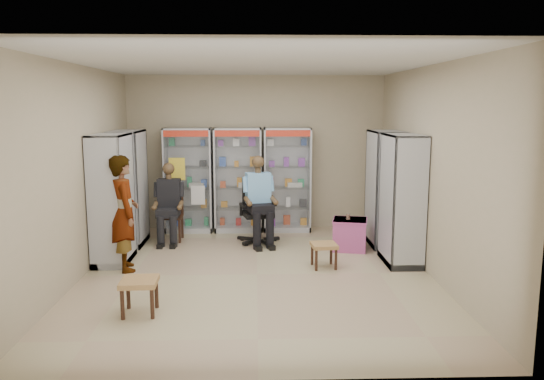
{
  "coord_description": "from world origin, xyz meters",
  "views": [
    {
      "loc": [
        -0.02,
        -7.41,
        2.45
      ],
      "look_at": [
        0.24,
        0.7,
        1.13
      ],
      "focal_mm": 35.0,
      "sensor_mm": 36.0,
      "label": 1
    }
  ],
  "objects_px": {
    "cabinet_right_near": "(402,200)",
    "standing_man": "(124,213)",
    "cabinet_back_left": "(189,180)",
    "wooden_chair": "(171,215)",
    "cabinet_back_mid": "(238,180)",
    "cabinet_back_right": "(287,180)",
    "pink_trunk": "(350,234)",
    "office_chair": "(258,211)",
    "woven_stool_a": "(324,255)",
    "seated_shopkeeper": "(258,203)",
    "woven_stool_b": "(140,296)",
    "cabinet_left_far": "(129,188)",
    "cabinet_left_near": "(112,199)",
    "cabinet_right_far": "(385,188)"
  },
  "relations": [
    {
      "from": "cabinet_left_far",
      "to": "office_chair",
      "type": "bearing_deg",
      "value": 90.67
    },
    {
      "from": "wooden_chair",
      "to": "standing_man",
      "type": "relative_size",
      "value": 0.55
    },
    {
      "from": "cabinet_back_left",
      "to": "office_chair",
      "type": "bearing_deg",
      "value": -34.24
    },
    {
      "from": "cabinet_right_far",
      "to": "cabinet_left_far",
      "type": "bearing_deg",
      "value": 87.43
    },
    {
      "from": "cabinet_back_mid",
      "to": "office_chair",
      "type": "relative_size",
      "value": 1.74
    },
    {
      "from": "cabinet_back_mid",
      "to": "cabinet_back_left",
      "type": "bearing_deg",
      "value": 180.0
    },
    {
      "from": "cabinet_back_mid",
      "to": "cabinet_back_right",
      "type": "xyz_separation_m",
      "value": [
        0.95,
        0.0,
        0.0
      ]
    },
    {
      "from": "cabinet_left_near",
      "to": "cabinet_back_mid",
      "type": "bearing_deg",
      "value": 137.2
    },
    {
      "from": "cabinet_back_right",
      "to": "cabinet_right_far",
      "type": "relative_size",
      "value": 1.0
    },
    {
      "from": "seated_shopkeeper",
      "to": "woven_stool_a",
      "type": "bearing_deg",
      "value": -69.46
    },
    {
      "from": "woven_stool_a",
      "to": "cabinet_right_near",
      "type": "bearing_deg",
      "value": 9.13
    },
    {
      "from": "cabinet_back_mid",
      "to": "office_chair",
      "type": "height_order",
      "value": "cabinet_back_mid"
    },
    {
      "from": "cabinet_back_left",
      "to": "wooden_chair",
      "type": "xyz_separation_m",
      "value": [
        -0.25,
        -0.73,
        -0.53
      ]
    },
    {
      "from": "cabinet_back_mid",
      "to": "cabinet_left_far",
      "type": "relative_size",
      "value": 1.0
    },
    {
      "from": "cabinet_back_left",
      "to": "cabinet_back_right",
      "type": "height_order",
      "value": "same"
    },
    {
      "from": "cabinet_right_near",
      "to": "office_chair",
      "type": "xyz_separation_m",
      "value": [
        -2.2,
        1.33,
        -0.42
      ]
    },
    {
      "from": "cabinet_back_left",
      "to": "woven_stool_a",
      "type": "height_order",
      "value": "cabinet_back_left"
    },
    {
      "from": "cabinet_left_far",
      "to": "woven_stool_b",
      "type": "height_order",
      "value": "cabinet_left_far"
    },
    {
      "from": "cabinet_back_mid",
      "to": "cabinet_back_right",
      "type": "bearing_deg",
      "value": 0.0
    },
    {
      "from": "cabinet_back_left",
      "to": "wooden_chair",
      "type": "distance_m",
      "value": 0.94
    },
    {
      "from": "cabinet_back_mid",
      "to": "office_chair",
      "type": "xyz_separation_m",
      "value": [
        0.38,
        -0.9,
        -0.42
      ]
    },
    {
      "from": "cabinet_back_left",
      "to": "cabinet_back_mid",
      "type": "height_order",
      "value": "same"
    },
    {
      "from": "cabinet_back_right",
      "to": "cabinet_left_near",
      "type": "xyz_separation_m",
      "value": [
        -2.83,
        -2.03,
        0.0
      ]
    },
    {
      "from": "cabinet_back_left",
      "to": "cabinet_left_near",
      "type": "relative_size",
      "value": 1.0
    },
    {
      "from": "cabinet_left_far",
      "to": "woven_stool_a",
      "type": "height_order",
      "value": "cabinet_left_far"
    },
    {
      "from": "cabinet_right_far",
      "to": "cabinet_left_near",
      "type": "xyz_separation_m",
      "value": [
        -4.46,
        -0.9,
        0.0
      ]
    },
    {
      "from": "cabinet_back_right",
      "to": "office_chair",
      "type": "bearing_deg",
      "value": -122.36
    },
    {
      "from": "seated_shopkeeper",
      "to": "standing_man",
      "type": "xyz_separation_m",
      "value": [
        -1.98,
        -1.48,
        0.13
      ]
    },
    {
      "from": "cabinet_back_right",
      "to": "pink_trunk",
      "type": "height_order",
      "value": "cabinet_back_right"
    },
    {
      "from": "cabinet_right_far",
      "to": "cabinet_right_near",
      "type": "height_order",
      "value": "same"
    },
    {
      "from": "cabinet_left_near",
      "to": "wooden_chair",
      "type": "xyz_separation_m",
      "value": [
        0.68,
        1.3,
        -0.53
      ]
    },
    {
      "from": "office_chair",
      "to": "woven_stool_a",
      "type": "relative_size",
      "value": 3.09
    },
    {
      "from": "seated_shopkeeper",
      "to": "office_chair",
      "type": "bearing_deg",
      "value": 76.69
    },
    {
      "from": "cabinet_right_near",
      "to": "standing_man",
      "type": "height_order",
      "value": "cabinet_right_near"
    },
    {
      "from": "cabinet_right_far",
      "to": "seated_shopkeeper",
      "type": "relative_size",
      "value": 1.37
    },
    {
      "from": "cabinet_right_far",
      "to": "wooden_chair",
      "type": "relative_size",
      "value": 2.13
    },
    {
      "from": "seated_shopkeeper",
      "to": "standing_man",
      "type": "relative_size",
      "value": 0.85
    },
    {
      "from": "cabinet_back_mid",
      "to": "woven_stool_a",
      "type": "height_order",
      "value": "cabinet_back_mid"
    },
    {
      "from": "wooden_chair",
      "to": "woven_stool_a",
      "type": "xyz_separation_m",
      "value": [
        2.56,
        -1.7,
        -0.28
      ]
    },
    {
      "from": "woven_stool_b",
      "to": "woven_stool_a",
      "type": "bearing_deg",
      "value": 35.58
    },
    {
      "from": "cabinet_back_mid",
      "to": "cabinet_right_far",
      "type": "bearing_deg",
      "value": -23.65
    },
    {
      "from": "cabinet_left_far",
      "to": "office_chair",
      "type": "relative_size",
      "value": 1.74
    },
    {
      "from": "standing_man",
      "to": "wooden_chair",
      "type": "bearing_deg",
      "value": -34.24
    },
    {
      "from": "cabinet_right_far",
      "to": "cabinet_back_right",
      "type": "bearing_deg",
      "value": 55.27
    },
    {
      "from": "cabinet_right_near",
      "to": "woven_stool_a",
      "type": "height_order",
      "value": "cabinet_right_near"
    },
    {
      "from": "cabinet_back_mid",
      "to": "woven_stool_b",
      "type": "height_order",
      "value": "cabinet_back_mid"
    },
    {
      "from": "cabinet_left_far",
      "to": "wooden_chair",
      "type": "height_order",
      "value": "cabinet_left_far"
    },
    {
      "from": "cabinet_left_far",
      "to": "cabinet_left_near",
      "type": "xyz_separation_m",
      "value": [
        0.0,
        -1.1,
        0.0
      ]
    },
    {
      "from": "cabinet_back_mid",
      "to": "standing_man",
      "type": "height_order",
      "value": "cabinet_back_mid"
    },
    {
      "from": "cabinet_back_mid",
      "to": "standing_man",
      "type": "distance_m",
      "value": 2.91
    }
  ]
}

